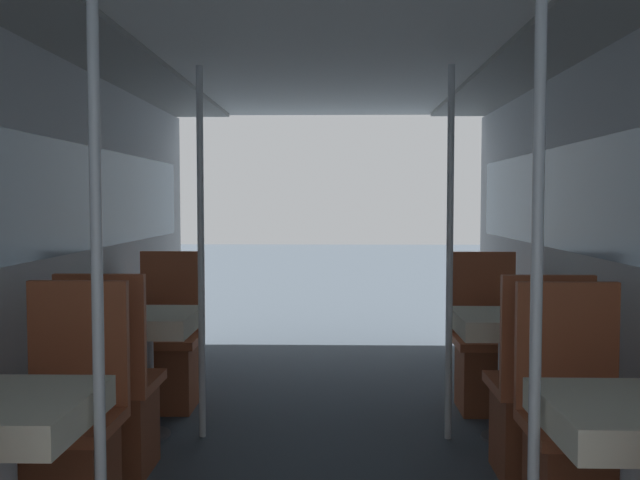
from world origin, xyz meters
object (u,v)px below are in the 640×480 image
(dining_table_right_1, at_px, (509,334))
(chair_left_far_1, at_px, (167,361))
(chair_right_near_1, at_px, (536,416))
(chair_left_near_1, at_px, (113,413))
(dining_table_left_1, at_px, (143,332))
(support_pole_right_1, at_px, (450,254))
(support_pole_left_1, at_px, (201,254))
(chair_left_far_0, at_px, (66,457))
(dining_table_right_0, at_px, (640,436))
(chair_right_far_0, at_px, (578,462))
(support_pole_left_0, at_px, (97,294))
(support_pole_right_0, at_px, (536,296))
(chair_right_far_1, at_px, (487,363))

(dining_table_right_1, bearing_deg, chair_left_far_1, 164.73)
(chair_right_near_1, bearing_deg, chair_left_near_1, 180.00)
(dining_table_left_1, height_order, support_pole_right_1, support_pole_right_1)
(support_pole_left_1, bearing_deg, chair_left_far_0, -105.91)
(support_pole_left_1, relative_size, chair_right_near_1, 2.08)
(chair_left_far_1, height_order, dining_table_right_0, chair_left_far_1)
(chair_right_far_0, bearing_deg, chair_left_near_1, -16.40)
(support_pole_left_1, bearing_deg, support_pole_left_0, -90.00)
(support_pole_left_0, xyz_separation_m, chair_left_near_1, (-0.33, 1.16, -0.73))
(support_pole_right_0, bearing_deg, dining_table_right_0, 0.00)
(chair_left_far_0, relative_size, chair_left_far_1, 1.00)
(chair_right_far_0, relative_size, chair_right_near_1, 1.00)
(dining_table_right_0, bearing_deg, dining_table_right_1, 90.00)
(dining_table_left_1, relative_size, support_pole_right_1, 0.34)
(chair_right_far_0, height_order, support_pole_right_1, support_pole_right_1)
(dining_table_right_1, bearing_deg, chair_left_near_1, -164.73)
(chair_left_far_0, bearing_deg, chair_right_far_0, -180.00)
(chair_left_far_0, bearing_deg, support_pole_left_0, 120.64)
(chair_right_far_0, bearing_deg, chair_left_far_0, 0.00)
(dining_table_right_1, bearing_deg, support_pole_right_1, -180.00)
(chair_left_near_1, distance_m, chair_right_far_1, 2.33)
(support_pole_left_1, bearing_deg, dining_table_right_1, 0.00)
(chair_left_near_1, bearing_deg, support_pole_left_0, -74.09)
(dining_table_right_0, bearing_deg, support_pole_right_0, 180.00)
(dining_table_right_1, bearing_deg, chair_left_far_0, -150.43)
(chair_left_far_0, xyz_separation_m, support_pole_right_1, (1.71, 1.16, 0.73))
(chair_left_far_0, distance_m, chair_right_near_1, 2.13)
(dining_table_right_0, bearing_deg, chair_left_far_0, 164.73)
(support_pole_right_0, relative_size, chair_right_far_1, 2.08)
(dining_table_right_1, distance_m, support_pole_right_1, 0.55)
(dining_table_left_1, xyz_separation_m, chair_right_near_1, (2.04, -0.56, -0.29))
(support_pole_left_0, distance_m, chair_right_far_0, 1.95)
(chair_left_far_1, relative_size, dining_table_right_1, 1.41)
(support_pole_left_1, height_order, dining_table_right_1, support_pole_left_1)
(chair_right_far_0, bearing_deg, dining_table_right_1, -90.00)
(chair_right_far_0, relative_size, support_pole_right_1, 0.48)
(chair_left_far_0, xyz_separation_m, support_pole_right_0, (1.71, -0.56, 0.73))
(support_pole_right_1, bearing_deg, chair_right_far_0, -74.09)
(chair_right_near_1, bearing_deg, dining_table_left_1, 164.73)
(chair_left_near_1, relative_size, dining_table_right_1, 1.41)
(chair_left_far_0, height_order, chair_left_near_1, same)
(chair_left_far_1, bearing_deg, dining_table_right_0, 131.93)
(chair_left_near_1, xyz_separation_m, dining_table_right_1, (2.04, 0.56, 0.29))
(chair_left_near_1, xyz_separation_m, chair_right_far_1, (2.04, 1.12, 0.00))
(dining_table_left_1, distance_m, support_pole_right_0, 2.47)
(chair_left_far_1, bearing_deg, chair_right_far_0, 139.96)
(chair_left_far_0, distance_m, support_pole_left_1, 1.41)
(support_pole_right_0, height_order, support_pole_right_1, same)
(chair_left_near_1, height_order, chair_right_near_1, same)
(chair_left_far_1, relative_size, chair_right_far_0, 1.00)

